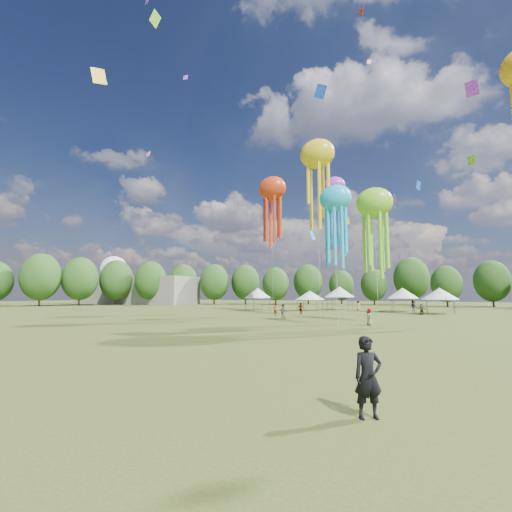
% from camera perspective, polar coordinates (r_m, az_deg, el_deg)
% --- Properties ---
extents(ground, '(300.00, 300.00, 0.00)m').
position_cam_1_polar(ground, '(14.34, -17.89, -17.89)').
color(ground, '#384416').
rests_on(ground, ground).
extents(observer_main, '(0.86, 0.78, 1.96)m').
position_cam_1_polar(observer_main, '(9.58, 17.51, -17.98)').
color(observer_main, black).
rests_on(observer_main, ground).
extents(spectator_near, '(0.96, 0.82, 1.72)m').
position_cam_1_polar(spectator_near, '(45.06, 4.33, -8.82)').
color(spectator_near, gray).
rests_on(spectator_near, ground).
extents(spectators_far, '(30.07, 34.06, 1.93)m').
position_cam_1_polar(spectators_far, '(57.16, 21.86, -7.81)').
color(spectators_far, gray).
rests_on(spectators_far, ground).
extents(festival_tents, '(36.13, 12.63, 4.46)m').
position_cam_1_polar(festival_tents, '(66.37, 14.40, -5.81)').
color(festival_tents, '#47474C').
rests_on(festival_tents, ground).
extents(show_kites, '(40.50, 22.71, 32.62)m').
position_cam_1_polar(show_kites, '(51.42, 20.82, 14.47)').
color(show_kites, '#A631DD').
rests_on(show_kites, ground).
extents(small_kites, '(72.23, 56.37, 38.60)m').
position_cam_1_polar(small_kites, '(59.47, 12.01, 21.55)').
color(small_kites, '#A631DD').
rests_on(small_kites, ground).
extents(treeline, '(201.57, 95.24, 13.43)m').
position_cam_1_polar(treeline, '(74.02, 15.54, -3.15)').
color(treeline, '#38281C').
rests_on(treeline, ground).
extents(hangar, '(40.00, 12.00, 8.00)m').
position_cam_1_polar(hangar, '(115.84, -18.84, -5.30)').
color(hangar, gray).
rests_on(hangar, ground).
extents(radome, '(9.00, 9.00, 16.00)m').
position_cam_1_polar(radome, '(131.75, -21.85, -2.64)').
color(radome, white).
rests_on(radome, ground).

